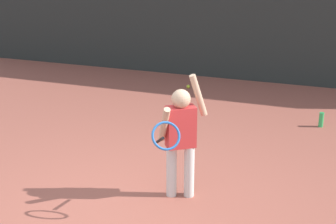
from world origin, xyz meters
TOP-DOWN VIEW (x-y plane):
  - ground_plane at (0.00, 0.00)m, footprint 20.00×20.00m
  - tennis_player at (0.47, 0.66)m, footprint 0.49×0.85m
  - water_bottle at (1.77, 3.38)m, footprint 0.07×0.07m
  - tennis_ball_1 at (-0.69, 4.63)m, footprint 0.07×0.07m

SIDE VIEW (x-z plane):
  - ground_plane at x=0.00m, z-range 0.00..0.00m
  - tennis_ball_1 at x=-0.69m, z-range 0.00..0.07m
  - water_bottle at x=1.77m, z-range 0.00..0.22m
  - tennis_player at x=0.47m, z-range 0.05..1.40m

